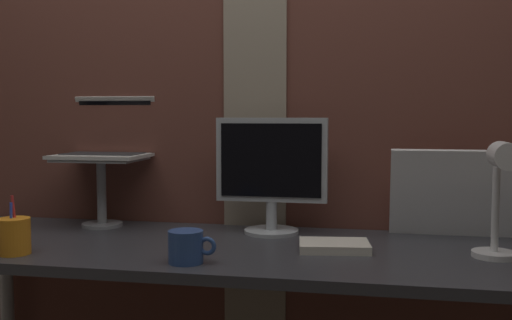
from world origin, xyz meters
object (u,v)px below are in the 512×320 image
(laptop, at_px, (110,140))
(pen_cup, at_px, (14,236))
(whiteboard_panel, at_px, (454,194))
(desk_lamp, at_px, (500,188))
(monitor, at_px, (272,168))
(coffee_mug, at_px, (187,247))

(laptop, distance_m, pen_cup, 0.56)
(whiteboard_panel, distance_m, pen_cup, 1.33)
(whiteboard_panel, relative_size, desk_lamp, 1.23)
(monitor, distance_m, desk_lamp, 0.71)
(monitor, bearing_deg, coffee_mug, -109.99)
(laptop, bearing_deg, desk_lamp, -14.81)
(coffee_mug, bearing_deg, pen_cup, 179.99)
(monitor, distance_m, coffee_mug, 0.49)
(laptop, xyz_separation_m, pen_cup, (-0.06, -0.50, -0.25))
(whiteboard_panel, relative_size, pen_cup, 2.38)
(pen_cup, bearing_deg, coffee_mug, -0.01)
(monitor, xyz_separation_m, whiteboard_panel, (0.58, 0.04, -0.08))
(coffee_mug, bearing_deg, desk_lamp, 11.78)
(laptop, xyz_separation_m, desk_lamp, (1.26, -0.33, -0.10))
(laptop, relative_size, pen_cup, 1.87)
(whiteboard_panel, relative_size, coffee_mug, 3.04)
(pen_cup, height_order, coffee_mug, pen_cup)
(coffee_mug, bearing_deg, monitor, 70.01)
(monitor, relative_size, laptop, 1.23)
(desk_lamp, bearing_deg, laptop, 165.19)
(coffee_mug, bearing_deg, whiteboard_panel, 32.60)
(monitor, xyz_separation_m, desk_lamp, (0.66, -0.26, -0.02))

